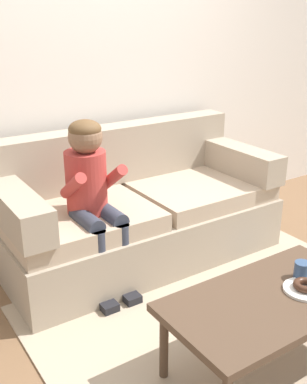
# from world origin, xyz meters

# --- Properties ---
(ground) EXTENTS (10.00, 10.00, 0.00)m
(ground) POSITION_xyz_m (0.00, 0.00, 0.00)
(ground) COLOR brown
(wall_back) EXTENTS (8.00, 0.10, 2.80)m
(wall_back) POSITION_xyz_m (0.00, 1.40, 1.40)
(wall_back) COLOR silver
(wall_back) RESTS_ON ground
(area_rug) EXTENTS (2.25, 1.92, 0.01)m
(area_rug) POSITION_xyz_m (0.00, -0.25, 0.01)
(area_rug) COLOR tan
(area_rug) RESTS_ON ground
(couch) EXTENTS (1.98, 0.90, 0.92)m
(couch) POSITION_xyz_m (-0.06, 0.85, 0.34)
(couch) COLOR tan
(couch) RESTS_ON ground
(coffee_table) EXTENTS (1.07, 0.56, 0.42)m
(coffee_table) POSITION_xyz_m (-0.14, -0.53, 0.38)
(coffee_table) COLOR #4C3828
(coffee_table) RESTS_ON ground
(person_child) EXTENTS (0.34, 0.58, 1.10)m
(person_child) POSITION_xyz_m (-0.50, 0.64, 0.67)
(person_child) COLOR #AD3833
(person_child) RESTS_ON ground
(plate) EXTENTS (0.21, 0.21, 0.01)m
(plate) POSITION_xyz_m (0.03, -0.59, 0.43)
(plate) COLOR white
(plate) RESTS_ON coffee_table
(donut) EXTENTS (0.15, 0.15, 0.04)m
(donut) POSITION_xyz_m (0.03, -0.59, 0.45)
(donut) COLOR #422619
(donut) RESTS_ON plate
(mug) EXTENTS (0.08, 0.08, 0.09)m
(mug) POSITION_xyz_m (0.11, -0.50, 0.47)
(mug) COLOR #334C72
(mug) RESTS_ON coffee_table
(toy_controller) EXTENTS (0.23, 0.09, 0.05)m
(toy_controller) POSITION_xyz_m (0.57, 0.14, 0.03)
(toy_controller) COLOR blue
(toy_controller) RESTS_ON ground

